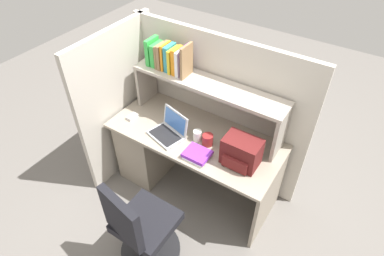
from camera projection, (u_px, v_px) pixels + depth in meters
ground_plane at (195, 186)px, 3.45m from camera, size 8.00×8.00×0.00m
desk at (163, 144)px, 3.34m from camera, size 1.60×0.70×0.73m
cubicle_partition_rear at (216, 109)px, 3.17m from camera, size 1.84×0.05×1.55m
cubicle_partition_left at (120, 103)px, 3.25m from camera, size 0.05×1.06×1.55m
overhead_hutch at (208, 92)px, 2.86m from camera, size 1.44×0.28×0.45m
reference_books_on_shelf at (169, 57)px, 2.88m from camera, size 0.42×0.19×0.29m
laptop at (169, 130)px, 2.94m from camera, size 0.36×0.32×0.22m
backpack at (241, 152)px, 2.63m from camera, size 0.30×0.22×0.25m
computer_mouse at (132, 117)px, 3.13m from camera, size 0.07×0.11×0.03m
paper_cup at (197, 135)px, 2.89m from camera, size 0.08×0.08×0.10m
snack_canister at (208, 140)px, 2.84m from camera, size 0.10×0.10×0.10m
desk_book_stack at (197, 155)px, 2.74m from camera, size 0.21×0.19×0.05m
office_chair at (142, 230)px, 2.61m from camera, size 0.52×0.52×0.93m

